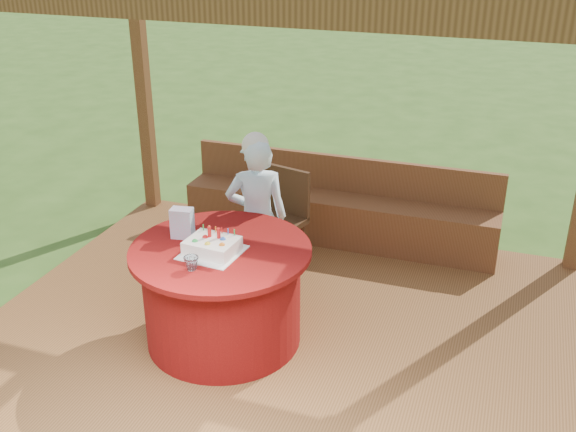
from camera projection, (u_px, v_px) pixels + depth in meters
The scene contains 10 objects.
ground at pixel (277, 347), 5.16m from camera, with size 60.00×60.00×0.00m, color #2E531B.
deck at pixel (277, 341), 5.14m from camera, with size 4.50×4.00×0.12m, color brown.
pergola at pixel (275, 25), 4.16m from camera, with size 4.50×4.00×2.72m.
bench at pixel (338, 214), 6.48m from camera, with size 3.00×0.42×0.80m.
table at pixel (223, 294), 4.91m from camera, with size 1.30×1.30×0.76m.
chair at pixel (279, 214), 5.89m from camera, with size 0.55×0.55×0.90m.
elderly_woman at pixel (257, 216), 5.40m from camera, with size 0.58×0.50×1.40m.
birthday_cake at pixel (212, 246), 4.67m from camera, with size 0.42×0.42×0.18m.
gift_bag at pixel (182, 223), 4.87m from camera, with size 0.16×0.10×0.22m, color pink.
drinking_glass at pixel (191, 263), 4.45m from camera, with size 0.10×0.10×0.09m, color white.
Camera 1 is at (1.49, -4.01, 3.06)m, focal length 42.00 mm.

